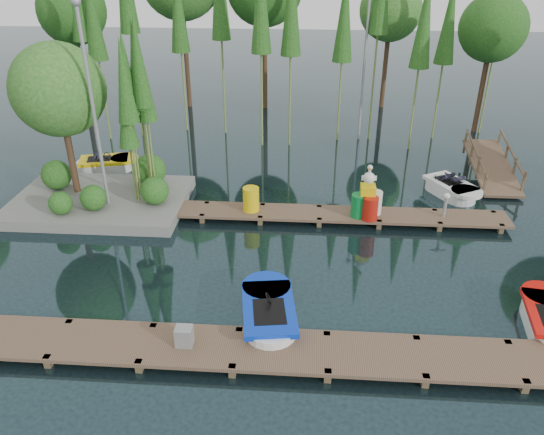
# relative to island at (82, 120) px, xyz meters

# --- Properties ---
(ground_plane) EXTENTS (90.00, 90.00, 0.00)m
(ground_plane) POSITION_rel_island_xyz_m (6.30, -3.29, -3.18)
(ground_plane) COLOR #1C3035
(near_dock) EXTENTS (18.00, 1.50, 0.50)m
(near_dock) POSITION_rel_island_xyz_m (6.30, -7.79, -2.95)
(near_dock) COLOR brown
(near_dock) RESTS_ON ground
(far_dock) EXTENTS (15.00, 1.20, 0.50)m
(far_dock) POSITION_rel_island_xyz_m (7.30, -0.79, -2.95)
(far_dock) COLOR brown
(far_dock) RESTS_ON ground
(island) EXTENTS (6.20, 4.20, 6.75)m
(island) POSITION_rel_island_xyz_m (0.00, 0.00, 0.00)
(island) COLOR slate
(island) RESTS_ON ground
(tree_screen) EXTENTS (34.42, 18.53, 10.31)m
(tree_screen) POSITION_rel_island_xyz_m (4.26, 7.31, 2.93)
(tree_screen) COLOR #442D1D
(tree_screen) RESTS_ON ground
(lamp_island) EXTENTS (0.30, 0.30, 7.25)m
(lamp_island) POSITION_rel_island_xyz_m (0.80, -0.79, 1.08)
(lamp_island) COLOR gray
(lamp_island) RESTS_ON ground
(lamp_rear) EXTENTS (0.30, 0.30, 7.25)m
(lamp_rear) POSITION_rel_island_xyz_m (10.30, 7.71, 1.08)
(lamp_rear) COLOR gray
(lamp_rear) RESTS_ON ground
(ramp) EXTENTS (1.50, 3.94, 1.49)m
(ramp) POSITION_rel_island_xyz_m (15.30, 3.21, -2.60)
(ramp) COLOR brown
(ramp) RESTS_ON ground
(boat_blue) EXTENTS (1.70, 3.04, 0.97)m
(boat_blue) POSITION_rel_island_xyz_m (6.98, -6.54, -2.90)
(boat_blue) COLOR white
(boat_blue) RESTS_ON ground
(boat_yellow_far) EXTENTS (2.77, 1.75, 1.28)m
(boat_yellow_far) POSITION_rel_island_xyz_m (-0.68, 3.02, -2.91)
(boat_yellow_far) COLOR white
(boat_yellow_far) RESTS_ON ground
(boat_white_far) EXTENTS (2.23, 2.79, 1.20)m
(boat_white_far) POSITION_rel_island_xyz_m (13.38, 1.57, -2.91)
(boat_white_far) COLOR white
(boat_white_far) RESTS_ON ground
(utility_cabinet) EXTENTS (0.40, 0.34, 0.49)m
(utility_cabinet) POSITION_rel_island_xyz_m (5.09, -7.79, -2.64)
(utility_cabinet) COLOR gray
(utility_cabinet) RESTS_ON near_dock
(yellow_barrel) EXTENTS (0.57, 0.57, 0.85)m
(yellow_barrel) POSITION_rel_island_xyz_m (5.92, -0.79, -2.46)
(yellow_barrel) COLOR yellow
(yellow_barrel) RESTS_ON far_dock
(drum_cluster) EXTENTS (1.08, 0.99, 1.87)m
(drum_cluster) POSITION_rel_island_xyz_m (9.93, -0.94, -2.34)
(drum_cluster) COLOR #0D7730
(drum_cluster) RESTS_ON far_dock
(seagull_post) EXTENTS (0.55, 0.30, 0.88)m
(seagull_post) POSITION_rel_island_xyz_m (12.57, -0.79, -2.29)
(seagull_post) COLOR gray
(seagull_post) RESTS_ON far_dock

